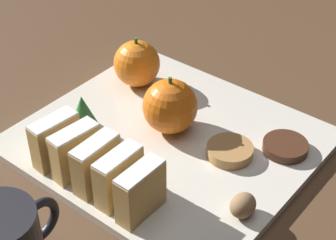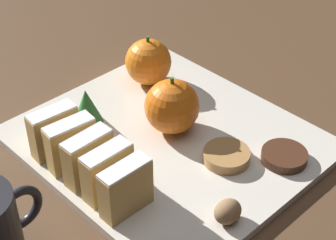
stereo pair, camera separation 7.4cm
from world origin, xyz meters
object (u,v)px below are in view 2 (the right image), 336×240
at_px(orange_near, 148,62).
at_px(chocolate_cookie, 284,156).
at_px(walnut, 228,211).
at_px(orange_far, 172,106).

height_order(orange_near, chocolate_cookie, orange_near).
height_order(orange_near, walnut, orange_near).
relative_size(orange_near, chocolate_cookie, 1.32).
relative_size(orange_far, walnut, 2.41).
distance_m(orange_near, walnut, 0.30).
bearing_deg(walnut, orange_near, 64.51).
xyz_separation_m(orange_near, orange_far, (-0.06, -0.11, 0.00)).
distance_m(orange_far, walnut, 0.18).
relative_size(orange_far, chocolate_cookie, 1.40).
height_order(walnut, chocolate_cookie, walnut).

